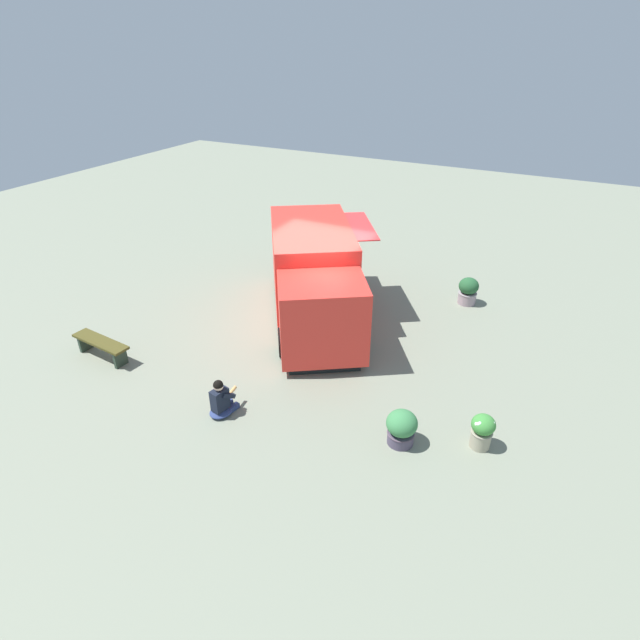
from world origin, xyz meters
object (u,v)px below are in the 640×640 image
(person_customer, at_px, (221,401))
(planter_flowering_near, at_px, (482,430))
(planter_flowering_side, at_px, (402,427))
(planter_flowering_far, at_px, (468,290))
(food_truck, at_px, (314,279))
(plaza_bench, at_px, (101,345))

(person_customer, bearing_deg, planter_flowering_near, 16.34)
(planter_flowering_side, bearing_deg, planter_flowering_far, 91.91)
(food_truck, distance_m, planter_flowering_far, 4.58)
(planter_flowering_side, bearing_deg, plaza_bench, -176.26)
(planter_flowering_far, height_order, planter_flowering_side, planter_flowering_far)
(food_truck, relative_size, plaza_bench, 3.40)
(food_truck, xyz_separation_m, planter_flowering_side, (3.78, -3.64, -0.78))
(plaza_bench, bearing_deg, planter_flowering_far, 43.73)
(person_customer, relative_size, planter_flowering_near, 1.16)
(food_truck, bearing_deg, plaza_bench, -131.43)
(planter_flowering_near, bearing_deg, person_customer, -163.66)
(food_truck, xyz_separation_m, person_customer, (0.20, -4.50, -0.84))
(planter_flowering_near, distance_m, planter_flowering_side, 1.51)
(planter_flowering_near, xyz_separation_m, planter_flowering_far, (-1.60, 5.82, 0.02))
(planter_flowering_near, relative_size, planter_flowering_far, 0.91)
(food_truck, relative_size, planter_flowering_far, 7.09)
(planter_flowering_far, relative_size, plaza_bench, 0.48)
(food_truck, relative_size, person_customer, 6.69)
(planter_flowering_far, bearing_deg, planter_flowering_side, -88.09)
(planter_flowering_side, bearing_deg, person_customer, -166.47)
(planter_flowering_near, xyz_separation_m, plaza_bench, (-8.81, -1.08, -0.03))
(food_truck, bearing_deg, planter_flowering_near, -30.50)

